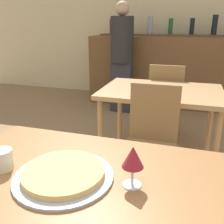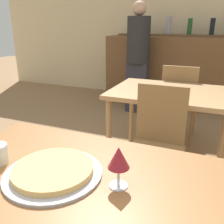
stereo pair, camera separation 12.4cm
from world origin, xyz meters
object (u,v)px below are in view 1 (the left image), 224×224
chair_far_side_back (166,98)px  cheese_shaker (3,159)px  chair_far_side_front (151,137)px  pizza_tray (64,174)px  person_standing (122,55)px  wine_glass (133,158)px

chair_far_side_back → cheese_shaker: size_ratio=10.65×
chair_far_side_front → chair_far_side_back: same height
pizza_tray → chair_far_side_back: bearing=84.6°
pizza_tray → cheese_shaker: cheese_shaker is taller
pizza_tray → person_standing: bearing=100.6°
chair_far_side_front → wine_glass: bearing=-86.5°
pizza_tray → cheese_shaker: size_ratio=4.48×
chair_far_side_front → pizza_tray: chair_far_side_front is taller
cheese_shaker → wine_glass: wine_glass is taller
pizza_tray → wine_glass: (0.26, 0.03, 0.10)m
chair_far_side_front → wine_glass: 1.05m
chair_far_side_front → chair_far_side_back: (-0.00, 1.13, 0.00)m
wine_glass → pizza_tray: bearing=-173.4°
person_standing → wine_glass: size_ratio=10.36×
pizza_tray → person_standing: person_standing is taller
chair_far_side_front → person_standing: 2.16m
chair_far_side_back → person_standing: 1.20m
chair_far_side_back → cheese_shaker: (-0.46, -2.15, 0.30)m
wine_glass → cheese_shaker: bearing=-175.1°
pizza_tray → cheese_shaker: (-0.26, -0.02, 0.03)m
person_standing → chair_far_side_front: bearing=-69.0°
chair_far_side_front → pizza_tray: 1.07m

